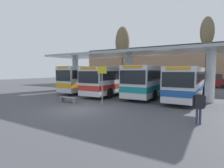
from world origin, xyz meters
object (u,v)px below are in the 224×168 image
Objects in this scene: transit_bus_left_bay at (93,78)px; pedestrian_waiting at (199,104)px; transit_bus_far_right_bay at (188,81)px; transit_bus_right_bay at (153,79)px; waiting_bench_near_pillar at (68,99)px; poplar_tree_behind_right at (122,43)px; info_sign_platform at (102,78)px; poplar_tree_behind_left at (207,33)px; transit_bus_center_bay at (113,79)px; parked_car_street at (213,81)px.

transit_bus_left_bay is 16.59m from pedestrian_waiting.
transit_bus_left_bay reaches higher than transit_bus_far_right_bay.
transit_bus_right_bay is 1.05× the size of transit_bus_far_right_bay.
transit_bus_right_bay is 6.53× the size of waiting_bench_near_pillar.
waiting_bench_near_pillar is 1.01× the size of pedestrian_waiting.
waiting_bench_near_pillar is 20.66m from poplar_tree_behind_right.
poplar_tree_behind_left is at bearing 66.44° from info_sign_platform.
info_sign_platform reaches higher than waiting_bench_near_pillar.
transit_bus_far_right_bay is (8.32, 0.69, -0.03)m from transit_bus_center_bay.
transit_bus_center_bay is at bearing 4.82° from transit_bus_far_right_bay.
transit_bus_center_bay is 14.16m from poplar_tree_behind_right.
parked_car_street reaches higher than pedestrian_waiting.
parked_car_street is at bearing 79.92° from poplar_tree_behind_left.
poplar_tree_behind_left reaches higher than transit_bus_far_right_bay.
waiting_bench_near_pillar is 25.10m from parked_car_street.
poplar_tree_behind_right is at bearing 102.36° from waiting_bench_near_pillar.
info_sign_platform is (3.17, 0.79, 1.94)m from waiting_bench_near_pillar.
waiting_bench_near_pillar is at bearing 152.58° from pedestrian_waiting.
transit_bus_left_bay is at bearing -1.04° from transit_bus_far_right_bay.
poplar_tree_behind_right is (-14.29, 1.78, 0.02)m from poplar_tree_behind_left.
poplar_tree_behind_right reaches higher than poplar_tree_behind_left.
transit_bus_left_bay is 12.15m from transit_bus_far_right_bay.
poplar_tree_behind_left is 0.93× the size of poplar_tree_behind_right.
poplar_tree_behind_right reaches higher than transit_bus_far_right_bay.
transit_bus_far_right_bay is at bearing -40.11° from poplar_tree_behind_right.
transit_bus_far_right_bay is 1.00× the size of poplar_tree_behind_right.
transit_bus_center_bay reaches higher than waiting_bench_near_pillar.
transit_bus_left_bay is 5.94× the size of pedestrian_waiting.
parked_car_street is (8.01, 21.66, -1.19)m from info_sign_platform.
transit_bus_right_bay is 1.13× the size of poplar_tree_behind_left.
waiting_bench_near_pillar is 21.23m from poplar_tree_behind_left.
parked_car_street is at bearing 69.70° from info_sign_platform.
pedestrian_waiting is at bearing -6.51° from waiting_bench_near_pillar.
transit_bus_right_bay is 15.32m from parked_car_street.
transit_bus_left_bay is 0.95× the size of poplar_tree_behind_right.
pedestrian_waiting is at bearing -53.38° from poplar_tree_behind_right.
transit_bus_right_bay is 11.13m from pedestrian_waiting.
poplar_tree_behind_right reaches higher than parked_car_street.
transit_bus_left_bay is 5.88× the size of waiting_bench_near_pillar.
transit_bus_left_bay is 0.95× the size of transit_bus_far_right_bay.
pedestrian_waiting is at bearing 119.74° from transit_bus_right_bay.
info_sign_platform is 23.13m from parked_car_street.
poplar_tree_behind_right is 17.25m from parked_car_street.
transit_bus_center_bay is 15.14m from poplar_tree_behind_left.
transit_bus_right_bay is 1.06× the size of poplar_tree_behind_right.
parked_car_street is at bearing -113.51° from transit_bus_right_bay.
poplar_tree_behind_right is (-13.10, 11.04, 6.37)m from transit_bus_far_right_bay.
poplar_tree_behind_right reaches higher than info_sign_platform.
waiting_bench_near_pillar is at bearing 58.21° from transit_bus_right_bay.
transit_bus_left_bay is at bearing 111.70° from waiting_bench_near_pillar.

